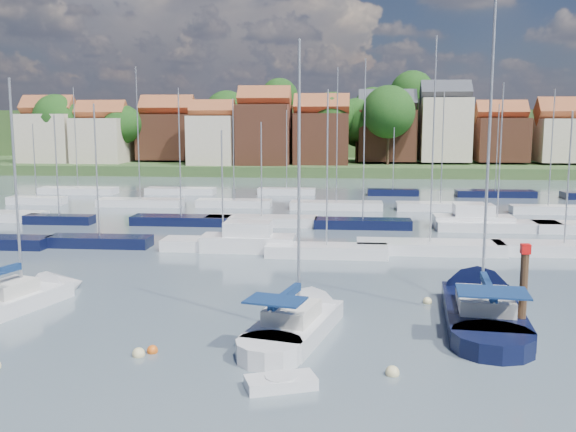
# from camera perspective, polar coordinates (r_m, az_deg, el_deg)

# --- Properties ---
(ground) EXTENTS (260.00, 260.00, 0.00)m
(ground) POSITION_cam_1_polar(r_m,az_deg,el_deg) (67.66, 3.57, 0.19)
(ground) COLOR #4C5B68
(ground) RESTS_ON ground
(sailboat_left) EXTENTS (5.00, 9.71, 12.87)m
(sailboat_left) POSITION_cam_1_polar(r_m,az_deg,el_deg) (37.33, -21.98, -6.70)
(sailboat_left) COLOR silver
(sailboat_left) RESTS_ON ground
(sailboat_centre) EXTENTS (5.24, 10.94, 14.43)m
(sailboat_centre) POSITION_cam_1_polar(r_m,az_deg,el_deg) (30.88, 1.36, -9.22)
(sailboat_centre) COLOR silver
(sailboat_centre) RESTS_ON ground
(sailboat_navy) EXTENTS (4.83, 13.75, 18.56)m
(sailboat_navy) POSITION_cam_1_polar(r_m,az_deg,el_deg) (35.01, 16.59, -7.45)
(sailboat_navy) COLOR black
(sailboat_navy) RESTS_ON ground
(tender) EXTENTS (2.83, 2.02, 0.56)m
(tender) POSITION_cam_1_polar(r_m,az_deg,el_deg) (24.33, -0.65, -14.58)
(tender) COLOR silver
(tender) RESTS_ON ground
(timber_piling) EXTENTS (0.40, 0.40, 6.53)m
(timber_piling) POSITION_cam_1_polar(r_m,az_deg,el_deg) (31.28, 20.10, -7.89)
(timber_piling) COLOR #4C331E
(timber_piling) RESTS_ON ground
(buoy_c) EXTENTS (0.47, 0.47, 0.47)m
(buoy_c) POSITION_cam_1_polar(r_m,az_deg,el_deg) (28.37, -11.95, -11.80)
(buoy_c) COLOR #D85914
(buoy_c) RESTS_ON ground
(buoy_d) EXTENTS (0.55, 0.55, 0.55)m
(buoy_d) POSITION_cam_1_polar(r_m,az_deg,el_deg) (25.86, 9.26, -13.78)
(buoy_d) COLOR beige
(buoy_d) RESTS_ON ground
(buoy_e) EXTENTS (0.49, 0.49, 0.49)m
(buoy_e) POSITION_cam_1_polar(r_m,az_deg,el_deg) (35.63, 12.28, -7.59)
(buoy_e) COLOR beige
(buoy_e) RESTS_ON ground
(buoy_f) EXTENTS (0.51, 0.51, 0.51)m
(buoy_f) POSITION_cam_1_polar(r_m,az_deg,el_deg) (28.59, 15.53, -11.77)
(buoy_f) COLOR beige
(buoy_f) RESTS_ON ground
(buoy_g) EXTENTS (0.54, 0.54, 0.54)m
(buoy_g) POSITION_cam_1_polar(r_m,az_deg,el_deg) (28.10, -13.13, -12.04)
(buoy_g) COLOR beige
(buoy_g) RESTS_ON ground
(marina_field) EXTENTS (79.62, 41.41, 15.93)m
(marina_field) POSITION_cam_1_polar(r_m,az_deg,el_deg) (62.76, 5.16, -0.08)
(marina_field) COLOR silver
(marina_field) RESTS_ON ground
(far_shore_town) EXTENTS (212.46, 90.00, 22.27)m
(far_shore_town) POSITION_cam_1_polar(r_m,az_deg,el_deg) (159.66, 5.55, 6.61)
(far_shore_town) COLOR #3F572B
(far_shore_town) RESTS_ON ground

